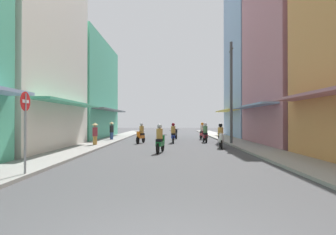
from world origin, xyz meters
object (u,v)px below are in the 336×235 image
at_px(motorbike_black, 175,134).
at_px(utility_pole, 231,92).
at_px(pedestrian_far, 112,130).
at_px(motorbike_maroon, 205,134).
at_px(pedestrian_midway, 95,133).
at_px(street_sign_no_entry, 25,122).
at_px(motorbike_blue, 173,134).
at_px(motorbike_green, 160,140).
at_px(motorbike_orange, 141,134).
at_px(motorbike_white, 221,137).
at_px(motorbike_red, 203,132).

distance_m(motorbike_black, utility_pole, 7.90).
bearing_deg(pedestrian_far, motorbike_maroon, -13.14).
height_order(pedestrian_midway, street_sign_no_entry, street_sign_no_entry).
bearing_deg(motorbike_blue, utility_pole, -19.78).
height_order(motorbike_green, motorbike_orange, same).
bearing_deg(utility_pole, motorbike_black, 124.43).
relative_size(utility_pole, street_sign_no_entry, 2.84).
distance_m(motorbike_blue, motorbike_maroon, 2.65).
distance_m(motorbike_white, motorbike_orange, 6.77).
height_order(motorbike_blue, street_sign_no_entry, street_sign_no_entry).
height_order(pedestrian_far, utility_pole, utility_pole).
distance_m(motorbike_red, motorbike_orange, 6.85).
relative_size(motorbike_blue, motorbike_white, 1.00).
relative_size(motorbike_maroon, utility_pole, 0.24).
height_order(motorbike_green, motorbike_white, same).
bearing_deg(pedestrian_far, motorbike_black, 18.97).
xyz_separation_m(motorbike_orange, utility_pole, (6.74, -1.22, 3.13)).
relative_size(motorbike_white, pedestrian_midway, 1.12).
bearing_deg(motorbike_orange, pedestrian_far, 135.48).
bearing_deg(motorbike_green, pedestrian_midway, 139.86).
height_order(motorbike_red, pedestrian_far, pedestrian_far).
height_order(motorbike_orange, street_sign_no_entry, street_sign_no_entry).
distance_m(motorbike_green, motorbike_blue, 7.02).
xyz_separation_m(motorbike_white, street_sign_no_entry, (-7.66, -9.78, 1.01)).
bearing_deg(motorbike_maroon, pedestrian_far, 166.86).
relative_size(motorbike_black, pedestrian_far, 1.07).
bearing_deg(motorbike_orange, utility_pole, -10.29).
height_order(motorbike_blue, motorbike_white, same).
bearing_deg(pedestrian_far, motorbike_red, 11.16).
bearing_deg(motorbike_blue, motorbike_maroon, 14.04).
bearing_deg(motorbike_maroon, motorbike_orange, -169.46).
relative_size(pedestrian_far, utility_pole, 0.22).
height_order(motorbike_green, motorbike_blue, same).
xyz_separation_m(motorbike_maroon, motorbike_orange, (-5.07, -0.94, 0.00)).
bearing_deg(motorbike_maroon, motorbike_red, 86.63).
relative_size(motorbike_maroon, motorbike_orange, 1.02).
xyz_separation_m(motorbike_black, street_sign_no_entry, (-4.83, -18.40, 1.21)).
bearing_deg(motorbike_red, motorbike_blue, -124.15).
distance_m(motorbike_green, pedestrian_far, 10.52).
bearing_deg(utility_pole, pedestrian_midway, -170.50).
bearing_deg(motorbike_black, pedestrian_midway, -126.27).
bearing_deg(utility_pole, pedestrian_far, 157.27).
relative_size(motorbike_orange, utility_pole, 0.24).
bearing_deg(pedestrian_far, pedestrian_midway, -89.89).
bearing_deg(utility_pole, motorbike_orange, 169.71).
xyz_separation_m(motorbike_red, motorbike_blue, (-2.77, -4.08, 0.00)).
distance_m(motorbike_maroon, pedestrian_midway, 8.74).
relative_size(motorbike_maroon, motorbike_white, 1.00).
xyz_separation_m(motorbike_black, pedestrian_far, (-5.52, -1.90, 0.44)).
height_order(motorbike_black, motorbike_white, motorbike_white).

